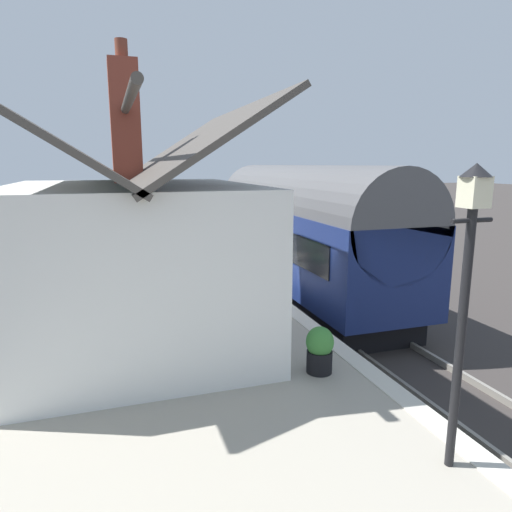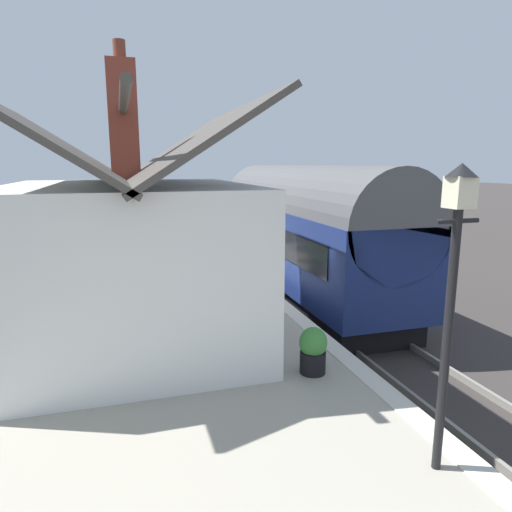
{
  "view_description": "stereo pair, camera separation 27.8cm",
  "coord_description": "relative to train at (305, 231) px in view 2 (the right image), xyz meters",
  "views": [
    {
      "loc": [
        -9.95,
        5.16,
        4.35
      ],
      "look_at": [
        1.27,
        1.5,
        1.97
      ],
      "focal_mm": 31.95,
      "sensor_mm": 36.0,
      "label": 1
    },
    {
      "loc": [
        -10.04,
        4.9,
        4.35
      ],
      "look_at": [
        1.27,
        1.5,
        1.97
      ],
      "focal_mm": 31.95,
      "sensor_mm": 36.0,
      "label": 2
    }
  ],
  "objects": [
    {
      "name": "bench_near_building",
      "position": [
        1.03,
        4.23,
        -0.78
      ],
      "size": [
        1.41,
        0.46,
        0.88
      ],
      "color": "brown",
      "rests_on": "platform"
    },
    {
      "name": "station_building",
      "position": [
        -4.71,
        5.62,
        0.39
      ],
      "size": [
        5.8,
        4.61,
        5.73
      ],
      "color": "white",
      "rests_on": "platform"
    },
    {
      "name": "rail_far",
      "position": [
        -3.63,
        0.72,
        -2.15
      ],
      "size": [
        52.0,
        0.08,
        0.14
      ],
      "primitive_type": "cube",
      "color": "gray",
      "rests_on": "ground"
    },
    {
      "name": "lamp_post_platform",
      "position": [
        -9.85,
        2.51,
        1.14
      ],
      "size": [
        0.32,
        0.5,
        3.4
      ],
      "color": "black",
      "rests_on": "platform"
    },
    {
      "name": "planter_under_sign",
      "position": [
        -7.23,
        2.88,
        -0.85
      ],
      "size": [
        0.46,
        0.46,
        0.78
      ],
      "color": "black",
      "rests_on": "platform"
    },
    {
      "name": "ground_plane",
      "position": [
        -3.63,
        0.9,
        -2.22
      ],
      "size": [
        160.0,
        160.0,
        0.0
      ],
      "primitive_type": "plane",
      "color": "#383330"
    },
    {
      "name": "train",
      "position": [
        0.0,
        0.0,
        0.0
      ],
      "size": [
        10.84,
        2.73,
        4.32
      ],
      "color": "black",
      "rests_on": "ground"
    },
    {
      "name": "planter_edge_near",
      "position": [
        3.66,
        5.73,
        -0.97
      ],
      "size": [
        0.91,
        0.32,
        0.6
      ],
      "color": "gray",
      "rests_on": "platform"
    },
    {
      "name": "platform_edge_coping",
      "position": [
        -3.63,
        2.08,
        -1.25
      ],
      "size": [
        32.0,
        0.36,
        0.02
      ],
      "primitive_type": "cube",
      "color": "beige",
      "rests_on": "platform"
    },
    {
      "name": "rail_near",
      "position": [
        -3.63,
        -0.72,
        -2.15
      ],
      "size": [
        52.0,
        0.08,
        0.14
      ],
      "primitive_type": "cube",
      "color": "gray",
      "rests_on": "ground"
    },
    {
      "name": "planter_bench_right",
      "position": [
        -0.78,
        2.91,
        -0.97
      ],
      "size": [
        0.9,
        0.32,
        0.59
      ],
      "color": "gray",
      "rests_on": "platform"
    },
    {
      "name": "bench_by_lamp",
      "position": [
        3.32,
        4.41,
        -0.78
      ],
      "size": [
        1.4,
        0.44,
        0.88
      ],
      "color": "brown",
      "rests_on": "platform"
    },
    {
      "name": "planter_by_door",
      "position": [
        2.08,
        4.23,
        -0.96
      ],
      "size": [
        0.99,
        0.32,
        0.62
      ],
      "color": "teal",
      "rests_on": "platform"
    },
    {
      "name": "bench_platform_end",
      "position": [
        5.44,
        4.33,
        -0.78
      ],
      "size": [
        1.41,
        0.47,
        0.88
      ],
      "color": "brown",
      "rests_on": "platform"
    },
    {
      "name": "platform",
      "position": [
        -3.63,
        5.01,
        -1.74
      ],
      "size": [
        32.0,
        6.23,
        0.97
      ],
      "primitive_type": "cube",
      "color": "#A39B8C",
      "rests_on": "ground"
    },
    {
      "name": "planter_edge_far",
      "position": [
        1.11,
        3.7,
        -0.79
      ],
      "size": [
        0.69,
        0.69,
        0.9
      ],
      "color": "#9E5138",
      "rests_on": "platform"
    },
    {
      "name": "planter_corner_building",
      "position": [
        5.86,
        5.49,
        -0.78
      ],
      "size": [
        0.64,
        0.64,
        0.91
      ],
      "color": "teal",
      "rests_on": "platform"
    }
  ]
}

